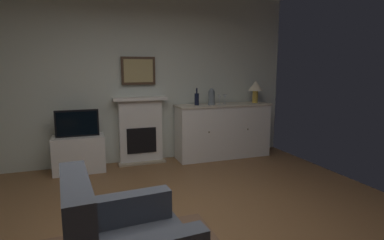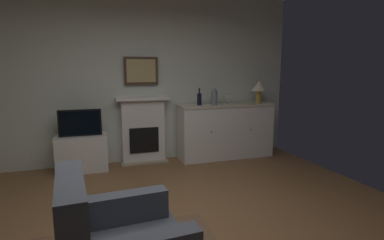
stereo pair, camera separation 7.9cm
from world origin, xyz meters
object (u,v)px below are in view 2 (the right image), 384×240
sideboard_cabinet (226,131)px  fireplace_unit (143,130)px  wine_glass_left (222,97)px  framed_picture (141,71)px  tv_set (80,123)px  wine_glass_center (228,97)px  tv_cabinet (82,153)px  wine_bottle (199,99)px  vase_decorative (214,97)px  table_lamp (259,87)px

sideboard_cabinet → fireplace_unit: bearing=172.9°
sideboard_cabinet → wine_glass_left: size_ratio=10.22×
framed_picture → tv_set: (-0.97, -0.23, -0.77)m
wine_glass_center → tv_cabinet: bearing=179.8°
wine_bottle → vase_decorative: size_ratio=1.03×
fireplace_unit → framed_picture: framed_picture is taller
fireplace_unit → sideboard_cabinet: size_ratio=0.65×
wine_bottle → fireplace_unit: bearing=169.3°
tv_cabinet → tv_set: 0.48m
sideboard_cabinet → wine_glass_left: 0.60m
sideboard_cabinet → wine_glass_left: wine_glass_left is taller
tv_cabinet → table_lamp: bearing=-0.3°
vase_decorative → tv_set: vase_decorative is taller
framed_picture → vase_decorative: size_ratio=1.96×
wine_glass_center → vase_decorative: bearing=-168.0°
table_lamp → wine_glass_center: bearing=179.2°
sideboard_cabinet → wine_bottle: size_ratio=5.81×
framed_picture → wine_glass_left: framed_picture is taller
framed_picture → wine_glass_left: bearing=-9.7°
fireplace_unit → tv_set: (-0.97, -0.19, 0.20)m
wine_bottle → tv_cabinet: wine_bottle is taller
wine_glass_left → tv_set: (-2.32, -0.00, -0.32)m
sideboard_cabinet → wine_glass_left: bearing=-174.5°
wine_bottle → wine_glass_left: wine_bottle is taller
framed_picture → wine_bottle: (0.93, -0.22, -0.47)m
wine_glass_left → tv_cabinet: (-2.32, 0.02, -0.79)m
wine_glass_left → fireplace_unit: bearing=172.2°
wine_glass_center → tv_cabinet: 2.56m
fireplace_unit → wine_glass_left: (1.35, -0.19, 0.52)m
framed_picture → vase_decorative: bearing=-13.0°
framed_picture → table_lamp: 2.09m
table_lamp → tv_cabinet: bearing=179.7°
sideboard_cabinet → table_lamp: 0.98m
wine_bottle → tv_set: bearing=-179.7°
framed_picture → wine_glass_left: (1.35, -0.23, -0.45)m
sideboard_cabinet → tv_set: size_ratio=2.72×
tv_cabinet → wine_bottle: bearing=-0.4°
framed_picture → wine_glass_left: 1.44m
vase_decorative → framed_picture: bearing=167.0°
framed_picture → wine_glass_center: framed_picture is taller
fireplace_unit → tv_cabinet: (-0.97, -0.16, -0.27)m
tv_cabinet → fireplace_unit: bearing=9.4°
wine_bottle → tv_cabinet: 2.06m
wine_glass_left → wine_bottle: bearing=178.8°
fireplace_unit → tv_cabinet: bearing=-170.6°
sideboard_cabinet → tv_cabinet: (-2.40, 0.02, -0.20)m
table_lamp → tv_cabinet: size_ratio=0.53×
wine_glass_left → table_lamp: bearing=0.6°
framed_picture → table_lamp: (2.06, -0.22, -0.30)m
framed_picture → wine_glass_center: size_ratio=3.33×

